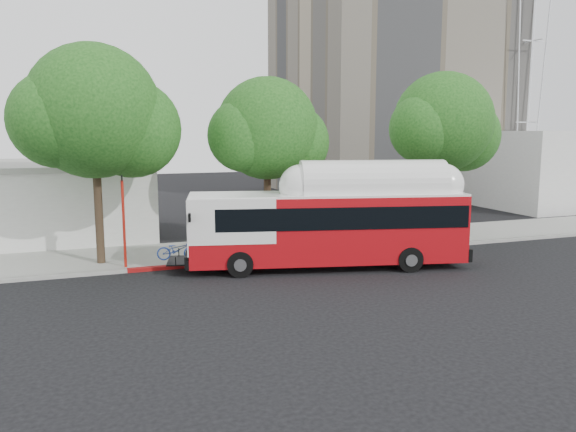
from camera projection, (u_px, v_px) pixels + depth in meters
name	position (u px, v px, depth m)	size (l,w,h in m)	color
ground	(335.00, 278.00, 23.07)	(120.00, 120.00, 0.00)	black
sidewalk	(283.00, 246.00, 29.11)	(60.00, 5.00, 0.15)	gray
curb_strip	(301.00, 257.00, 26.69)	(60.00, 0.30, 0.15)	gray
red_curb_segment	(240.00, 261.00, 25.69)	(10.00, 0.32, 0.16)	maroon
street_tree_left	(105.00, 117.00, 24.40)	(6.67, 5.80, 9.74)	#2D2116
street_tree_mid	(275.00, 133.00, 27.62)	(5.75, 5.00, 8.62)	#2D2116
street_tree_right	(449.00, 126.00, 30.74)	(6.21, 5.40, 9.18)	#2D2116
apartment_tower	(388.00, 5.00, 52.48)	(18.00, 18.00, 37.00)	tan
low_commercial_bldg	(1.00, 201.00, 31.10)	(16.20, 10.20, 4.25)	silver
transit_bus	(329.00, 228.00, 24.61)	(13.06, 5.20, 3.81)	#A80B11
signal_pole	(124.00, 222.00, 24.07)	(0.12, 0.39, 4.14)	red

